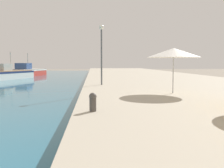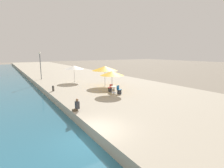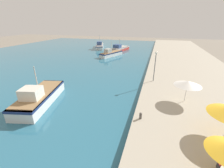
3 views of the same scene
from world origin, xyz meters
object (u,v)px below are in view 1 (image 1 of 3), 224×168
(mooring_bollard, at_px, (93,101))
(cafe_umbrella_striped, at_px, (174,53))
(fishing_boat_far, at_px, (28,72))
(lamppost, at_px, (101,44))
(fishing_boat_mid, at_px, (10,74))

(mooring_bollard, bearing_deg, cafe_umbrella_striped, 47.90)
(fishing_boat_far, xyz_separation_m, cafe_umbrella_striped, (16.22, -32.70, 2.13))
(cafe_umbrella_striped, distance_m, mooring_bollard, 6.94)
(lamppost, bearing_deg, fishing_boat_mid, 124.63)
(fishing_boat_far, relative_size, cafe_umbrella_striped, 3.44)
(fishing_boat_far, relative_size, mooring_bollard, 15.50)
(fishing_boat_far, height_order, lamppost, lamppost)
(fishing_boat_far, xyz_separation_m, mooring_bollard, (11.74, -37.66, 0.23))
(fishing_boat_mid, bearing_deg, fishing_boat_far, 110.19)
(cafe_umbrella_striped, xyz_separation_m, lamppost, (-3.78, 5.59, 0.85))
(mooring_bollard, distance_m, lamppost, 10.92)
(fishing_boat_mid, height_order, cafe_umbrella_striped, fishing_boat_mid)
(cafe_umbrella_striped, relative_size, lamppost, 0.65)
(fishing_boat_mid, bearing_deg, mooring_bollard, -45.60)
(fishing_boat_far, xyz_separation_m, lamppost, (12.43, -27.11, 2.98))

